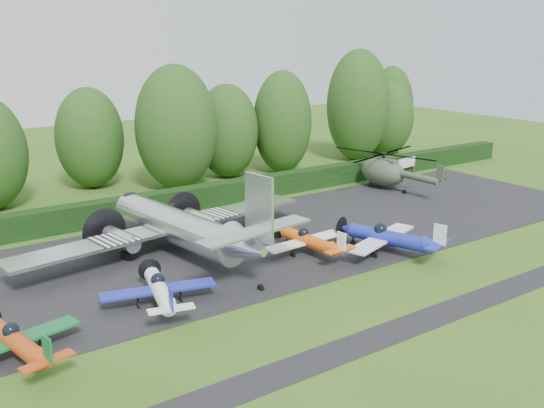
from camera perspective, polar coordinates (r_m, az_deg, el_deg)
ground at (r=36.55m, az=3.31°, el=-8.80°), size 160.00×160.00×0.00m
apron at (r=44.27m, az=-4.62°, el=-4.35°), size 70.00×18.00×0.01m
taxiway_verge at (r=32.51m, az=9.92°, el=-12.31°), size 70.00×2.00×0.00m
hedgerow at (r=53.65m, az=-10.49°, el=-0.96°), size 90.00×1.60×2.00m
transport_plane at (r=43.06m, az=-8.81°, el=-2.12°), size 23.51×18.03×7.53m
light_plane_red at (r=31.92m, az=-22.89°, el=-11.85°), size 6.52×6.86×2.51m
light_plane_white at (r=35.50m, az=-10.53°, el=-7.95°), size 6.64×6.98×2.55m
light_plane_orange at (r=42.99m, az=3.46°, el=-3.46°), size 6.60×6.94×2.54m
light_plane_blue at (r=43.84m, az=10.89°, el=-3.09°), size 7.69×8.08×2.95m
helicopter at (r=62.32m, az=10.44°, el=3.22°), size 11.31×13.24×3.64m
sign_board at (r=68.76m, az=12.47°, el=3.72°), size 3.44×0.13×1.93m
tree_0 at (r=83.47m, az=11.12°, el=8.82°), size 5.88×5.88×11.17m
tree_1 at (r=68.06m, az=0.99°, el=7.70°), size 6.56×6.56×11.38m
tree_2 at (r=75.58m, az=8.09°, el=9.17°), size 7.68×7.68×13.52m
tree_3 at (r=63.77m, az=-16.78°, el=5.94°), size 6.76×6.76×10.16m
tree_8 at (r=61.10m, az=-9.01°, el=7.09°), size 8.14×8.14×12.42m
tree_9 at (r=65.95m, az=-4.27°, el=6.85°), size 6.81×6.81×10.12m
tree_11 at (r=79.63m, az=10.71°, el=7.94°), size 6.94×6.94×9.54m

